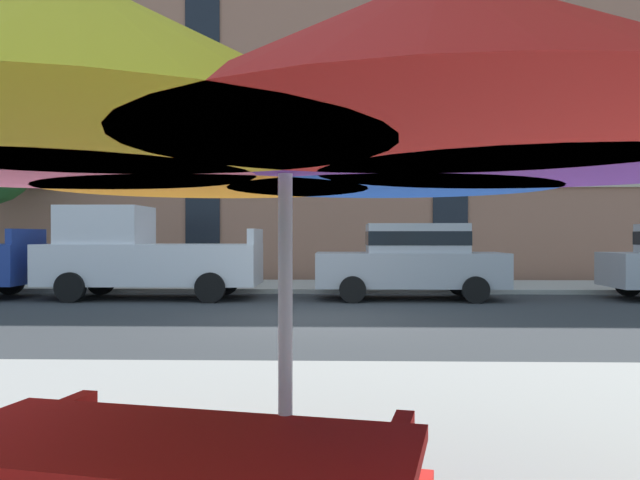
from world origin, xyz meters
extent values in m
plane|color=#2D3033|center=(0.00, 0.00, 0.00)|extent=(120.00, 120.00, 0.00)
cube|color=#B2ADA3|center=(0.00, 6.80, 0.06)|extent=(56.00, 3.60, 0.12)
cube|color=#A87056|center=(0.00, 15.00, 6.40)|extent=(47.22, 12.00, 12.80)
cube|color=beige|center=(0.00, 8.96, 3.20)|extent=(46.28, 0.08, 0.36)
cube|color=beige|center=(0.00, 8.96, 6.40)|extent=(46.28, 0.08, 0.36)
cube|color=black|center=(-3.93, 8.97, 6.80)|extent=(1.10, 0.06, 11.60)
cube|color=black|center=(3.93, 8.97, 6.80)|extent=(1.10, 0.06, 11.60)
cube|color=navy|center=(-7.07, 3.70, 1.48)|extent=(0.16, 1.75, 0.36)
cylinder|color=black|center=(-7.96, 4.65, 0.34)|extent=(0.68, 0.22, 0.68)
cube|color=silver|center=(-4.05, 3.70, 0.82)|extent=(5.10, 1.90, 0.96)
cube|color=silver|center=(-5.15, 3.70, 1.75)|extent=(1.90, 1.75, 0.90)
cube|color=silver|center=(-1.58, 3.70, 1.48)|extent=(0.16, 1.75, 0.36)
cylinder|color=black|center=(-2.47, 4.65, 0.34)|extent=(0.68, 0.22, 0.68)
cylinder|color=black|center=(-2.47, 2.75, 0.34)|extent=(0.68, 0.22, 0.68)
cylinder|color=black|center=(-5.63, 4.65, 0.34)|extent=(0.68, 0.22, 0.68)
cylinder|color=black|center=(-5.63, 2.75, 0.34)|extent=(0.68, 0.22, 0.68)
cube|color=#A8AAB2|center=(2.07, 3.70, 0.70)|extent=(4.40, 1.76, 0.80)
cube|color=#A8AAB2|center=(2.22, 3.70, 1.44)|extent=(2.30, 1.55, 0.68)
cube|color=black|center=(2.22, 3.70, 1.44)|extent=(2.32, 1.57, 0.32)
cylinder|color=black|center=(0.71, 2.82, 0.30)|extent=(0.60, 0.22, 0.60)
cylinder|color=black|center=(0.71, 4.58, 0.30)|extent=(0.60, 0.22, 0.60)
cylinder|color=black|center=(3.44, 2.82, 0.30)|extent=(0.60, 0.22, 0.60)
cylinder|color=black|center=(3.44, 4.58, 0.30)|extent=(0.60, 0.22, 0.60)
cylinder|color=black|center=(7.56, 4.58, 0.30)|extent=(0.60, 0.22, 0.60)
cylinder|color=silver|center=(0.17, -9.00, 1.12)|extent=(0.06, 0.06, 2.24)
cone|color=#662D9E|center=(1.18, -9.00, 2.00)|extent=(1.79, 1.79, 0.47)
cone|color=blue|center=(0.68, -8.12, 2.00)|extent=(1.79, 1.79, 0.47)
cone|color=orange|center=(-0.34, -8.12, 2.00)|extent=(1.79, 1.79, 0.47)
cone|color=#E5668C|center=(-0.85, -9.00, 2.00)|extent=(1.79, 1.79, 0.47)
cone|color=yellow|center=(-0.34, -9.88, 2.00)|extent=(1.79, 1.79, 0.47)
cone|color=red|center=(0.68, -9.88, 2.00)|extent=(1.79, 1.79, 0.47)
cone|color=#662D9E|center=(0.17, -9.00, 2.04)|extent=(1.71, 1.71, 0.55)
cube|color=red|center=(-0.23, -9.33, 0.74)|extent=(1.93, 1.16, 0.06)
cube|color=red|center=(-0.10, -8.73, 0.44)|extent=(1.82, 0.65, 0.05)
camera|label=1|loc=(0.38, -11.67, 1.51)|focal=36.54mm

